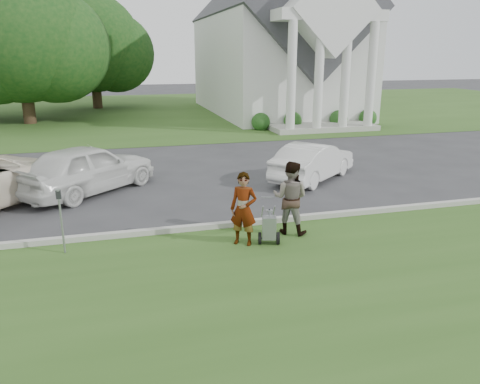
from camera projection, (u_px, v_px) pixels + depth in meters
name	position (u px, v px, depth m)	size (l,w,h in m)	color
ground	(240.00, 234.00, 11.63)	(120.00, 120.00, 0.00)	#333335
grass_strip	(281.00, 291.00, 8.85)	(80.00, 7.00, 0.01)	#2F521C
church_lawn	(150.00, 111.00, 36.62)	(80.00, 30.00, 0.01)	#2F521C
curb	(234.00, 224.00, 12.12)	(80.00, 0.18, 0.15)	#9E9E93
church	(277.00, 30.00, 33.58)	(9.19, 19.00, 24.10)	white
tree_left	(20.00, 40.00, 28.52)	(10.63, 8.40, 9.71)	#332316
tree_back	(93.00, 48.00, 37.04)	(9.61, 7.60, 8.89)	#332316
striping_cart	(269.00, 228.00, 10.93)	(0.64, 1.05, 0.92)	black
person_left	(244.00, 210.00, 10.78)	(0.63, 0.41, 1.72)	#999999
person_right	(290.00, 198.00, 11.46)	(0.89, 0.69, 1.82)	#999999
parking_meter_near	(61.00, 214.00, 10.26)	(0.11, 0.10, 1.50)	gray
car_b	(87.00, 168.00, 14.92)	(1.88, 4.68, 1.59)	silver
car_d	(313.00, 161.00, 16.50)	(1.40, 4.01, 1.32)	silver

